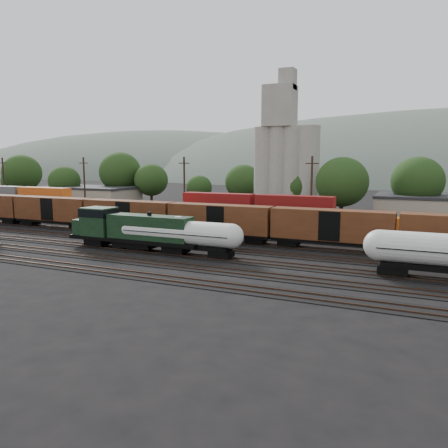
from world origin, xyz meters
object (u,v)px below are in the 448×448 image
at_px(green_locomotive, 128,228).
at_px(grain_silo, 285,161).
at_px(tank_car_a, 179,234).
at_px(orange_locomotive, 144,215).

height_order(green_locomotive, grain_silo, grain_silo).
bearing_deg(green_locomotive, tank_car_a, -0.00).
relative_size(green_locomotive, tank_car_a, 1.12).
distance_m(green_locomotive, grain_silo, 42.67).
bearing_deg(grain_silo, orange_locomotive, -121.87).
height_order(green_locomotive, tank_car_a, green_locomotive).
bearing_deg(tank_car_a, orange_locomotive, 135.48).
bearing_deg(orange_locomotive, green_locomotive, -62.18).
bearing_deg(orange_locomotive, grain_silo, 58.13).
bearing_deg(tank_car_a, green_locomotive, 180.00).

